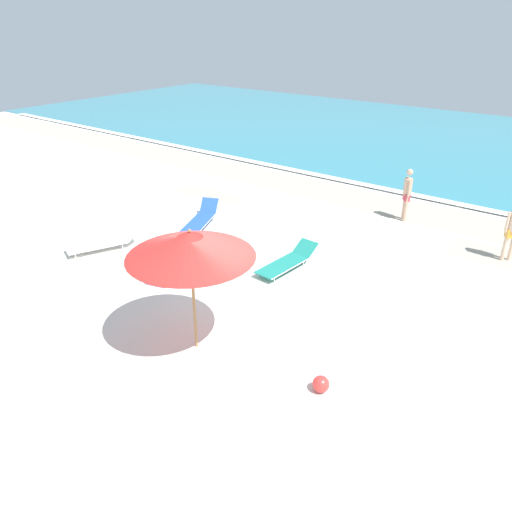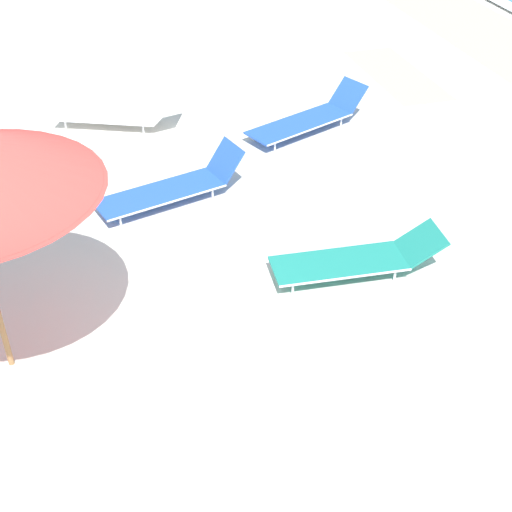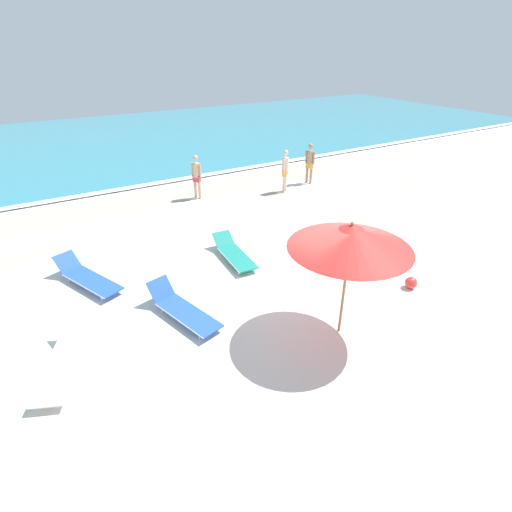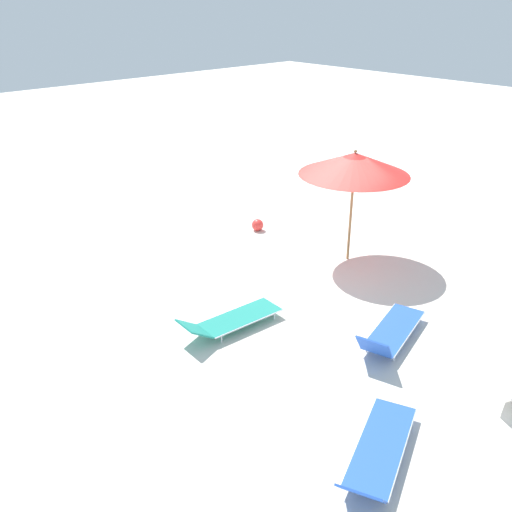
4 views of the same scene
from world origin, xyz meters
TOP-DOWN VIEW (x-y plane):
  - ground_plane at (0.00, 0.01)m, footprint 60.00×60.00m
  - beach_umbrella at (-0.16, -1.08)m, footprint 2.51×2.51m
  - sun_lounger_under_umbrella at (-4.62, 3.80)m, footprint 1.43×2.32m
  - sun_lounger_near_water_left at (-2.97, 1.19)m, footprint 1.16×2.23m
  - sun_lounger_near_water_right at (-0.65, 3.02)m, footprint 0.75×2.14m
  - beach_ball at (2.61, -0.69)m, footprint 0.32×0.32m

SIDE VIEW (x-z plane):
  - ground_plane at x=0.00m, z-range -0.16..0.00m
  - beach_ball at x=2.61m, z-range 0.00..0.32m
  - sun_lounger_near_water_right at x=-0.65m, z-range -0.04..0.45m
  - sun_lounger_under_umbrella at x=-4.62m, z-range -0.08..0.51m
  - sun_lounger_near_water_left at x=-2.97m, z-range -0.09..0.53m
  - beach_umbrella at x=-0.16m, z-range 1.01..3.67m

